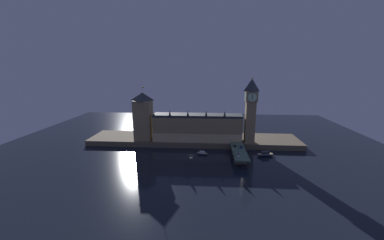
{
  "coord_description": "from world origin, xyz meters",
  "views": [
    {
      "loc": [
        15.44,
        -202.78,
        78.23
      ],
      "look_at": [
        -0.48,
        20.0,
        28.57
      ],
      "focal_mm": 22.0,
      "sensor_mm": 36.0,
      "label": 1
    }
  ],
  "objects_px": {
    "boat_upstream": "(202,153)",
    "car_southbound_trail": "(241,147)",
    "victoria_tower": "(143,116)",
    "street_lamp_near": "(235,152)",
    "street_lamp_mid": "(246,146)",
    "boat_downstream": "(265,154)",
    "car_northbound_lead": "(235,146)",
    "clock_tower": "(251,109)",
    "car_northbound_trail": "(238,155)",
    "street_lamp_far": "(231,141)",
    "pedestrian_near_rail": "(235,154)",
    "pedestrian_far_rail": "(232,146)",
    "pedestrian_mid_walk": "(246,151)"
  },
  "relations": [
    {
      "from": "street_lamp_far",
      "to": "boat_downstream",
      "type": "height_order",
      "value": "street_lamp_far"
    },
    {
      "from": "clock_tower",
      "to": "street_lamp_near",
      "type": "distance_m",
      "value": 57.04
    },
    {
      "from": "pedestrian_near_rail",
      "to": "street_lamp_mid",
      "type": "relative_size",
      "value": 0.25
    },
    {
      "from": "car_northbound_lead",
      "to": "pedestrian_near_rail",
      "type": "height_order",
      "value": "pedestrian_near_rail"
    },
    {
      "from": "pedestrian_near_rail",
      "to": "street_lamp_near",
      "type": "height_order",
      "value": "street_lamp_near"
    },
    {
      "from": "car_northbound_trail",
      "to": "car_southbound_trail",
      "type": "height_order",
      "value": "car_northbound_trail"
    },
    {
      "from": "car_northbound_lead",
      "to": "pedestrian_far_rail",
      "type": "relative_size",
      "value": 2.44
    },
    {
      "from": "victoria_tower",
      "to": "car_northbound_lead",
      "type": "relative_size",
      "value": 13.29
    },
    {
      "from": "boat_upstream",
      "to": "car_southbound_trail",
      "type": "bearing_deg",
      "value": 2.1
    },
    {
      "from": "car_northbound_trail",
      "to": "pedestrian_mid_walk",
      "type": "distance_m",
      "value": 12.87
    },
    {
      "from": "pedestrian_mid_walk",
      "to": "pedestrian_far_rail",
      "type": "xyz_separation_m",
      "value": [
        -10.61,
        12.86,
        0.06
      ]
    },
    {
      "from": "clock_tower",
      "to": "boat_downstream",
      "type": "xyz_separation_m",
      "value": [
        10.97,
        -24.07,
        -37.8
      ]
    },
    {
      "from": "car_southbound_trail",
      "to": "street_lamp_near",
      "type": "relative_size",
      "value": 0.67
    },
    {
      "from": "street_lamp_far",
      "to": "boat_upstream",
      "type": "xyz_separation_m",
      "value": [
        -26.98,
        -8.09,
        -10.32
      ]
    },
    {
      "from": "victoria_tower",
      "to": "car_northbound_trail",
      "type": "relative_size",
      "value": 12.66
    },
    {
      "from": "pedestrian_near_rail",
      "to": "pedestrian_far_rail",
      "type": "distance_m",
      "value": 21.55
    },
    {
      "from": "pedestrian_mid_walk",
      "to": "street_lamp_far",
      "type": "distance_m",
      "value": 21.1
    },
    {
      "from": "street_lamp_near",
      "to": "boat_downstream",
      "type": "xyz_separation_m",
      "value": [
        30.1,
        21.81,
        -9.81
      ]
    },
    {
      "from": "pedestrian_far_rail",
      "to": "street_lamp_mid",
      "type": "xyz_separation_m",
      "value": [
        11.01,
        -9.92,
        3.58
      ]
    },
    {
      "from": "car_southbound_trail",
      "to": "boat_upstream",
      "type": "height_order",
      "value": "car_southbound_trail"
    },
    {
      "from": "street_lamp_mid",
      "to": "boat_upstream",
      "type": "distance_m",
      "value": 40.35
    },
    {
      "from": "street_lamp_far",
      "to": "car_northbound_lead",
      "type": "bearing_deg",
      "value": -52.91
    },
    {
      "from": "street_lamp_near",
      "to": "car_northbound_trail",
      "type": "bearing_deg",
      "value": 28.55
    },
    {
      "from": "car_southbound_trail",
      "to": "victoria_tower",
      "type": "bearing_deg",
      "value": 164.4
    },
    {
      "from": "pedestrian_near_rail",
      "to": "boat_downstream",
      "type": "bearing_deg",
      "value": 32.23
    },
    {
      "from": "clock_tower",
      "to": "car_southbound_trail",
      "type": "height_order",
      "value": "clock_tower"
    },
    {
      "from": "street_lamp_mid",
      "to": "boat_downstream",
      "type": "distance_m",
      "value": 22.38
    },
    {
      "from": "pedestrian_mid_walk",
      "to": "victoria_tower",
      "type": "bearing_deg",
      "value": 159.16
    },
    {
      "from": "car_southbound_trail",
      "to": "street_lamp_far",
      "type": "bearing_deg",
      "value": 140.9
    },
    {
      "from": "street_lamp_near",
      "to": "street_lamp_mid",
      "type": "bearing_deg",
      "value": 52.21
    },
    {
      "from": "street_lamp_mid",
      "to": "boat_downstream",
      "type": "xyz_separation_m",
      "value": [
        18.68,
        7.09,
        -10.09
      ]
    },
    {
      "from": "car_northbound_trail",
      "to": "boat_upstream",
      "type": "distance_m",
      "value": 36.55
    },
    {
      "from": "car_northbound_lead",
      "to": "car_northbound_trail",
      "type": "bearing_deg",
      "value": -90.0
    },
    {
      "from": "pedestrian_near_rail",
      "to": "pedestrian_mid_walk",
      "type": "xyz_separation_m",
      "value": [
        10.61,
        8.7,
        -0.1
      ]
    },
    {
      "from": "car_northbound_lead",
      "to": "car_southbound_trail",
      "type": "bearing_deg",
      "value": -27.44
    },
    {
      "from": "boat_downstream",
      "to": "pedestrian_mid_walk",
      "type": "bearing_deg",
      "value": -152.28
    },
    {
      "from": "victoria_tower",
      "to": "pedestrian_near_rail",
      "type": "height_order",
      "value": "victoria_tower"
    },
    {
      "from": "pedestrian_mid_walk",
      "to": "car_northbound_trail",
      "type": "bearing_deg",
      "value": -128.19
    },
    {
      "from": "boat_upstream",
      "to": "boat_downstream",
      "type": "relative_size",
      "value": 0.66
    },
    {
      "from": "clock_tower",
      "to": "street_lamp_far",
      "type": "bearing_deg",
      "value": -139.32
    },
    {
      "from": "street_lamp_far",
      "to": "boat_downstream",
      "type": "xyz_separation_m",
      "value": [
        30.1,
        -7.63,
        -9.89
      ]
    },
    {
      "from": "street_lamp_far",
      "to": "pedestrian_mid_walk",
      "type": "bearing_deg",
      "value": -58.05
    },
    {
      "from": "car_northbound_lead",
      "to": "street_lamp_far",
      "type": "height_order",
      "value": "street_lamp_far"
    },
    {
      "from": "street_lamp_near",
      "to": "victoria_tower",
      "type": "bearing_deg",
      "value": 150.72
    },
    {
      "from": "car_southbound_trail",
      "to": "street_lamp_mid",
      "type": "height_order",
      "value": "street_lamp_mid"
    },
    {
      "from": "clock_tower",
      "to": "pedestrian_mid_walk",
      "type": "relative_size",
      "value": 40.97
    },
    {
      "from": "car_southbound_trail",
      "to": "boat_upstream",
      "type": "xyz_separation_m",
      "value": [
        -35.34,
        -1.29,
        -6.76
      ]
    },
    {
      "from": "boat_downstream",
      "to": "boat_upstream",
      "type": "bearing_deg",
      "value": -179.55
    },
    {
      "from": "victoria_tower",
      "to": "pedestrian_far_rail",
      "type": "distance_m",
      "value": 95.13
    },
    {
      "from": "clock_tower",
      "to": "car_southbound_trail",
      "type": "xyz_separation_m",
      "value": [
        -10.76,
        -23.23,
        -31.47
      ]
    }
  ]
}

